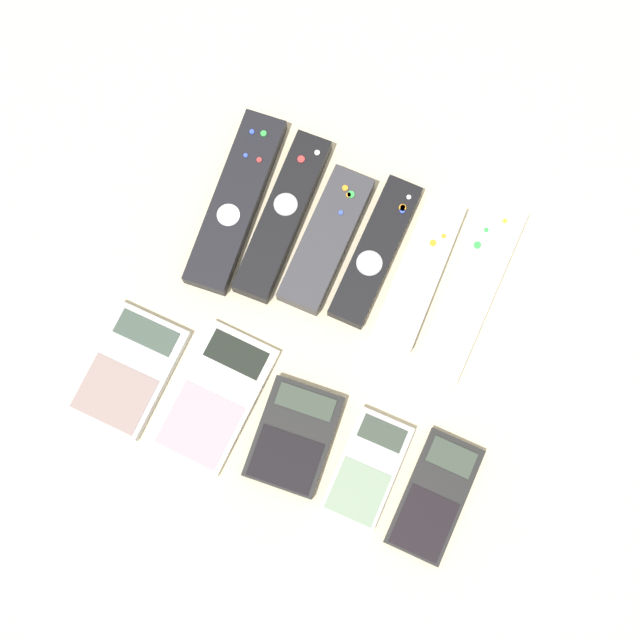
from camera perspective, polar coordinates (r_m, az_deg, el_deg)
The scene contains 12 objects.
ground_plane at distance 1.01m, azimuth -0.71°, elevation -1.88°, with size 3.00×3.00×0.00m, color beige.
remote_0 at distance 1.05m, azimuth -5.41°, elevation 7.58°, with size 0.07×0.22×0.02m.
remote_1 at distance 1.04m, azimuth -2.39°, elevation 6.68°, with size 0.05×0.21×0.03m.
remote_2 at distance 1.03m, azimuth 0.41°, elevation 5.18°, with size 0.05×0.17×0.03m.
remote_3 at distance 1.03m, azimuth 3.57°, elevation 4.41°, with size 0.05×0.18×0.02m.
remote_4 at distance 1.02m, azimuth 6.36°, elevation 3.00°, with size 0.05×0.18×0.02m.
remote_5 at distance 1.03m, azimuth 9.57°, elevation 1.83°, with size 0.06×0.22×0.03m.
calculator_0 at distance 1.02m, azimuth -12.14°, elevation -3.14°, with size 0.09×0.14×0.01m.
calculator_1 at distance 1.00m, azimuth -6.71°, elevation -4.90°, with size 0.09×0.16×0.01m.
calculator_2 at distance 0.99m, azimuth -1.68°, elevation -7.48°, with size 0.09×0.12×0.02m.
calculator_3 at distance 0.99m, azimuth 3.06°, elevation -9.46°, with size 0.07×0.12×0.02m.
calculator_4 at distance 0.99m, azimuth 7.36°, elevation -11.13°, with size 0.07×0.14×0.01m.
Camera 1 is at (0.09, -0.17, 0.99)m, focal length 50.00 mm.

